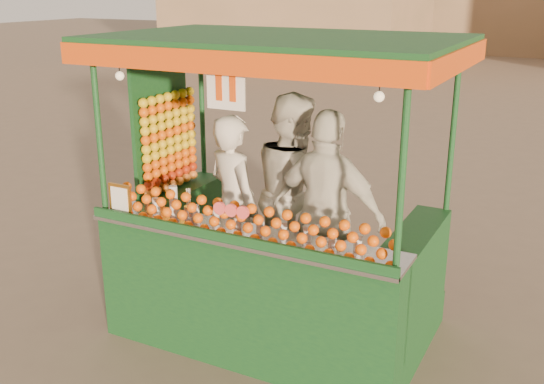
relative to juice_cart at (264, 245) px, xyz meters
The scene contains 5 objects.
ground 0.92m from the juice_cart, 143.92° to the left, with size 90.00×90.00×0.00m, color #6B5A4C.
juice_cart is the anchor object (origin of this frame).
vendor_left 0.48m from the juice_cart, 166.04° to the left, with size 0.75×0.64×1.74m.
vendor_middle 0.62m from the juice_cart, 82.31° to the left, with size 1.13×1.18×1.91m.
vendor_right 0.68m from the juice_cart, 11.50° to the left, with size 1.13×0.56×1.86m.
Camera 1 is at (2.67, -4.81, 3.16)m, focal length 41.68 mm.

